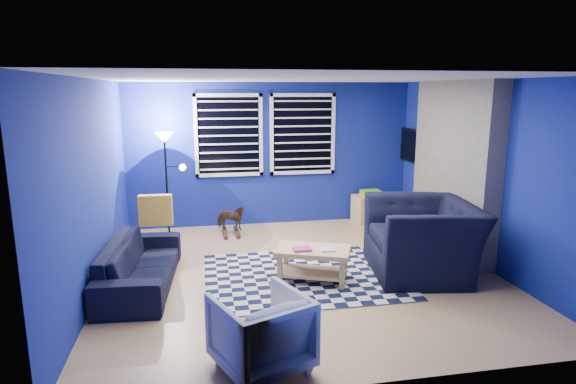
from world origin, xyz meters
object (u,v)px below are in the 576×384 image
(tv, at_px, (414,146))
(armchair_big, at_px, (422,238))
(floor_lamp, at_px, (166,152))
(sofa, at_px, (141,264))
(armchair_bent, at_px, (261,332))
(rocking_horse, at_px, (231,218))
(cabinet, at_px, (370,208))
(coffee_table, at_px, (313,258))

(tv, distance_m, armchair_big, 2.61)
(armchair_big, distance_m, floor_lamp, 4.18)
(sofa, xyz_separation_m, armchair_bent, (1.21, -2.04, 0.05))
(floor_lamp, bearing_deg, rocking_horse, -9.43)
(tv, height_order, rocking_horse, tv)
(tv, distance_m, armchair_bent, 5.34)
(sofa, distance_m, armchair_big, 3.59)
(armchair_big, relative_size, floor_lamp, 0.86)
(cabinet, height_order, floor_lamp, floor_lamp)
(tv, xyz_separation_m, sofa, (-4.47, -2.05, -1.12))
(rocking_horse, distance_m, floor_lamp, 1.50)
(cabinet, bearing_deg, sofa, -157.82)
(armchair_big, bearing_deg, floor_lamp, -116.49)
(rocking_horse, bearing_deg, floor_lamp, 102.92)
(tv, bearing_deg, armchair_bent, -128.46)
(armchair_big, distance_m, cabinet, 2.54)
(armchair_bent, bearing_deg, tv, -151.13)
(tv, xyz_separation_m, cabinet, (-0.67, 0.25, -1.14))
(armchair_big, bearing_deg, coffee_table, -80.17)
(tv, bearing_deg, armchair_big, -111.43)
(armchair_big, distance_m, coffee_table, 1.48)
(rocking_horse, bearing_deg, tv, -66.09)
(sofa, distance_m, cabinet, 4.44)
(tv, distance_m, floor_lamp, 4.23)
(armchair_bent, distance_m, rocking_horse, 4.01)
(sofa, height_order, armchair_big, armchair_big)
(rocking_horse, bearing_deg, armchair_bent, -157.94)
(armchair_big, xyz_separation_m, cabinet, (0.22, 2.52, -0.21))
(tv, relative_size, armchair_big, 0.69)
(tv, xyz_separation_m, rocking_horse, (-3.23, -0.09, -1.12))
(tv, xyz_separation_m, coffee_table, (-2.36, -2.30, -1.09))
(tv, xyz_separation_m, floor_lamp, (-4.23, 0.08, -0.01))
(tv, height_order, armchair_bent, tv)
(tv, distance_m, sofa, 5.04)
(coffee_table, bearing_deg, floor_lamp, 128.07)
(tv, height_order, armchair_big, tv)
(armchair_bent, bearing_deg, rocking_horse, -112.95)
(tv, height_order, coffee_table, tv)
(armchair_bent, distance_m, floor_lamp, 4.41)
(tv, height_order, sofa, tv)
(armchair_bent, xyz_separation_m, floor_lamp, (-0.97, 4.17, 1.05))
(armchair_big, bearing_deg, armchair_bent, -43.66)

